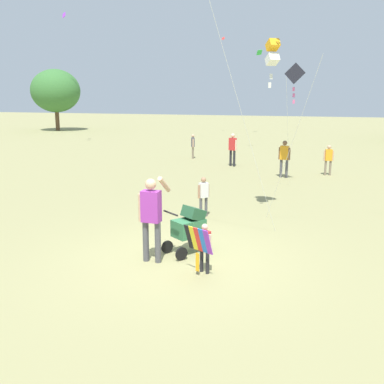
{
  "coord_description": "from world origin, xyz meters",
  "views": [
    {
      "loc": [
        2.68,
        -8.2,
        3.35
      ],
      "look_at": [
        0.06,
        0.57,
        1.3
      ],
      "focal_mm": 41.34,
      "sensor_mm": 36.0,
      "label": 1
    }
  ],
  "objects": [
    {
      "name": "ground_plane",
      "position": [
        0.0,
        0.0,
        0.0
      ],
      "size": [
        120.0,
        120.0,
        0.0
      ],
      "primitive_type": "plane",
      "color": "#938E5B"
    },
    {
      "name": "child_with_butterfly_kite",
      "position": [
        0.63,
        -0.59,
        0.59
      ],
      "size": [
        0.6,
        0.47,
        0.97
      ],
      "color": "#232328",
      "rests_on": "ground"
    },
    {
      "name": "person_adult_flyer",
      "position": [
        -0.52,
        -0.31,
        1.03
      ],
      "size": [
        0.56,
        0.52,
        1.79
      ],
      "color": "#4C4C51",
      "rests_on": "ground"
    },
    {
      "name": "stroller",
      "position": [
        0.06,
        0.4,
        0.61
      ],
      "size": [
        0.9,
        1.05,
        1.03
      ],
      "color": "black",
      "rests_on": "ground"
    },
    {
      "name": "kite_orange_delta",
      "position": [
        1.3,
        3.64,
        4.34
      ],
      "size": [
        1.48,
        1.81,
        4.71
      ],
      "color": "#F4A319",
      "rests_on": "ground"
    },
    {
      "name": "kite_green_novelty",
      "position": [
        1.54,
        8.33,
        3.88
      ],
      "size": [
        0.76,
        1.75,
        4.43
      ],
      "color": "black",
      "rests_on": "ground"
    },
    {
      "name": "person_red_shirt",
      "position": [
        -0.4,
        3.23,
        0.66
      ],
      "size": [
        0.27,
        0.28,
        1.11
      ],
      "color": "#4C4C51",
      "rests_on": "ground"
    },
    {
      "name": "person_sitting_far",
      "position": [
        -3.87,
        13.89,
        0.75
      ],
      "size": [
        0.25,
        0.39,
        1.27
      ],
      "color": "#7F705B",
      "rests_on": "ground"
    },
    {
      "name": "person_couple_left",
      "position": [
        2.91,
        10.83,
        0.75
      ],
      "size": [
        0.4,
        0.22,
        1.27
      ],
      "color": "#7F705B",
      "rests_on": "ground"
    },
    {
      "name": "person_kid_running",
      "position": [
        -1.38,
        12.01,
        0.91
      ],
      "size": [
        0.43,
        0.35,
        1.54
      ],
      "color": "#232328",
      "rests_on": "ground"
    },
    {
      "name": "person_back_turned",
      "position": [
        1.19,
        9.79,
        0.89
      ],
      "size": [
        0.48,
        0.26,
        1.5
      ],
      "color": "#4C4C51",
      "rests_on": "ground"
    }
  ]
}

